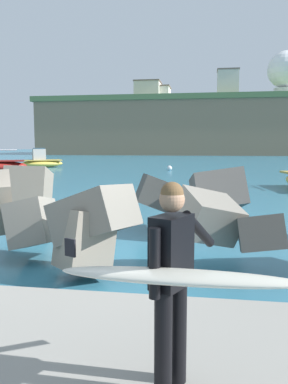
% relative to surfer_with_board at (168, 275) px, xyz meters
% --- Properties ---
extents(ground_plane, '(400.00, 400.00, 0.00)m').
position_rel_surfer_with_board_xyz_m(ground_plane, '(-1.85, 4.00, -1.28)').
color(ground_plane, '#2D6B84').
extents(breakwater_jetty, '(30.54, 6.36, 2.21)m').
position_rel_surfer_with_board_xyz_m(breakwater_jetty, '(-1.38, 5.16, -0.24)').
color(breakwater_jetty, gray).
rests_on(breakwater_jetty, ground).
extents(surfer_with_board, '(2.03, 1.53, 1.78)m').
position_rel_surfer_with_board_xyz_m(surfer_with_board, '(0.00, 0.00, 0.00)').
color(surfer_with_board, black).
rests_on(surfer_with_board, walkway_path).
extents(boat_far_centre, '(4.59, 3.81, 2.03)m').
position_rel_surfer_with_board_xyz_m(boat_far_centre, '(-16.77, 36.04, -0.66)').
color(boat_far_centre, '#EAC64C').
rests_on(boat_far_centre, ground).
extents(mooring_buoy_inner, '(0.44, 0.44, 0.44)m').
position_rel_surfer_with_board_xyz_m(mooring_buoy_inner, '(-3.13, 33.16, -1.06)').
color(mooring_buoy_inner, silver).
rests_on(mooring_buoy_inner, ground).
extents(headland_bluff, '(74.83, 33.91, 13.53)m').
position_rel_surfer_with_board_xyz_m(headland_bluff, '(-3.10, 101.74, 5.51)').
color(headland_bluff, '#847056').
rests_on(headland_bluff, ground).
extents(radar_dome, '(8.87, 8.87, 11.48)m').
position_rel_surfer_with_board_xyz_m(radar_dome, '(18.75, 100.23, 18.74)').
color(radar_dome, silver).
rests_on(radar_dome, headland_bluff).
extents(station_building_west, '(4.97, 4.44, 5.93)m').
position_rel_surfer_with_board_xyz_m(station_building_west, '(4.58, 91.85, 15.23)').
color(station_building_west, beige).
rests_on(station_building_west, headland_bluff).
extents(station_building_central, '(7.11, 6.77, 4.02)m').
position_rel_surfer_with_board_xyz_m(station_building_central, '(-13.18, 102.51, 14.28)').
color(station_building_central, silver).
rests_on(station_building_central, headland_bluff).
extents(station_building_east, '(6.68, 7.10, 5.14)m').
position_rel_surfer_with_board_xyz_m(station_building_east, '(-15.27, 100.76, 14.84)').
color(station_building_east, beige).
rests_on(station_building_east, headland_bluff).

